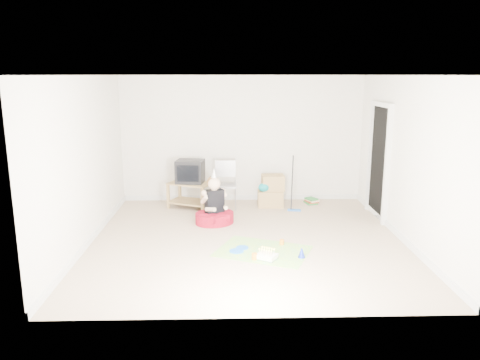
{
  "coord_description": "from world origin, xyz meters",
  "views": [
    {
      "loc": [
        -0.31,
        -7.16,
        2.61
      ],
      "look_at": [
        -0.1,
        0.4,
        0.9
      ],
      "focal_mm": 35.0,
      "sensor_mm": 36.0,
      "label": 1
    }
  ],
  "objects_px": {
    "tv_stand": "(191,193)",
    "seated_woman": "(215,211)",
    "crt_tv": "(190,171)",
    "cardboard_boxes": "(271,191)",
    "folding_chair": "(225,185)",
    "birthday_cake": "(267,257)"
  },
  "relations": [
    {
      "from": "cardboard_boxes",
      "to": "tv_stand",
      "type": "bearing_deg",
      "value": -177.65
    },
    {
      "from": "cardboard_boxes",
      "to": "birthday_cake",
      "type": "bearing_deg",
      "value": -96.48
    },
    {
      "from": "seated_woman",
      "to": "birthday_cake",
      "type": "relative_size",
      "value": 2.89
    },
    {
      "from": "folding_chair",
      "to": "seated_woman",
      "type": "height_order",
      "value": "seated_woman"
    },
    {
      "from": "tv_stand",
      "to": "folding_chair",
      "type": "relative_size",
      "value": 0.99
    },
    {
      "from": "tv_stand",
      "to": "crt_tv",
      "type": "relative_size",
      "value": 1.84
    },
    {
      "from": "seated_woman",
      "to": "tv_stand",
      "type": "bearing_deg",
      "value": 116.08
    },
    {
      "from": "tv_stand",
      "to": "crt_tv",
      "type": "height_order",
      "value": "crt_tv"
    },
    {
      "from": "tv_stand",
      "to": "crt_tv",
      "type": "bearing_deg",
      "value": -45.0
    },
    {
      "from": "crt_tv",
      "to": "seated_woman",
      "type": "xyz_separation_m",
      "value": [
        0.5,
        -1.02,
        -0.52
      ]
    },
    {
      "from": "folding_chair",
      "to": "seated_woman",
      "type": "relative_size",
      "value": 0.97
    },
    {
      "from": "tv_stand",
      "to": "birthday_cake",
      "type": "xyz_separation_m",
      "value": [
        1.3,
        -2.74,
        -0.26
      ]
    },
    {
      "from": "folding_chair",
      "to": "birthday_cake",
      "type": "xyz_separation_m",
      "value": [
        0.6,
        -2.64,
        -0.44
      ]
    },
    {
      "from": "tv_stand",
      "to": "seated_woman",
      "type": "bearing_deg",
      "value": -63.92
    },
    {
      "from": "seated_woman",
      "to": "birthday_cake",
      "type": "distance_m",
      "value": 1.9
    },
    {
      "from": "folding_chair",
      "to": "seated_woman",
      "type": "xyz_separation_m",
      "value": [
        -0.19,
        -0.93,
        -0.25
      ]
    },
    {
      "from": "folding_chair",
      "to": "cardboard_boxes",
      "type": "bearing_deg",
      "value": 9.79
    },
    {
      "from": "tv_stand",
      "to": "folding_chair",
      "type": "height_order",
      "value": "folding_chair"
    },
    {
      "from": "seated_woman",
      "to": "birthday_cake",
      "type": "xyz_separation_m",
      "value": [
        0.79,
        -1.71,
        -0.18
      ]
    },
    {
      "from": "crt_tv",
      "to": "tv_stand",
      "type": "bearing_deg",
      "value": 143.31
    },
    {
      "from": "birthday_cake",
      "to": "cardboard_boxes",
      "type": "bearing_deg",
      "value": 83.52
    },
    {
      "from": "cardboard_boxes",
      "to": "seated_woman",
      "type": "height_order",
      "value": "seated_woman"
    }
  ]
}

